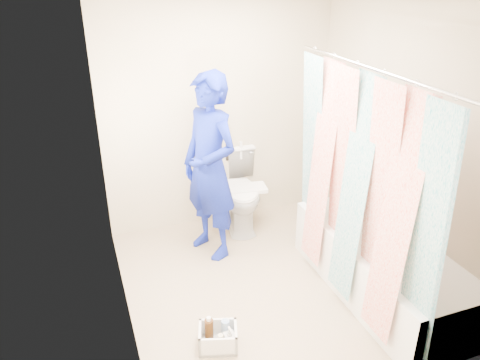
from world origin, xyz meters
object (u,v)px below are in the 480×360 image
object	(u,v)px
bathtub	(380,266)
cleaning_caddy	(219,338)
plumber	(210,168)
toilet	(239,190)

from	to	relation	value
bathtub	cleaning_caddy	size ratio (longest dim) A/B	5.23
bathtub	plumber	distance (m)	1.71
bathtub	toilet	distance (m)	1.67
bathtub	toilet	xyz separation A→B (m)	(-0.72, 1.51, 0.14)
plumber	bathtub	bearing A→B (deg)	22.47
bathtub	toilet	world-z (taller)	toilet
toilet	plumber	xyz separation A→B (m)	(-0.43, -0.39, 0.47)
toilet	bathtub	bearing A→B (deg)	-56.12
bathtub	toilet	size ratio (longest dim) A/B	2.13
bathtub	plumber	bearing A→B (deg)	135.64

